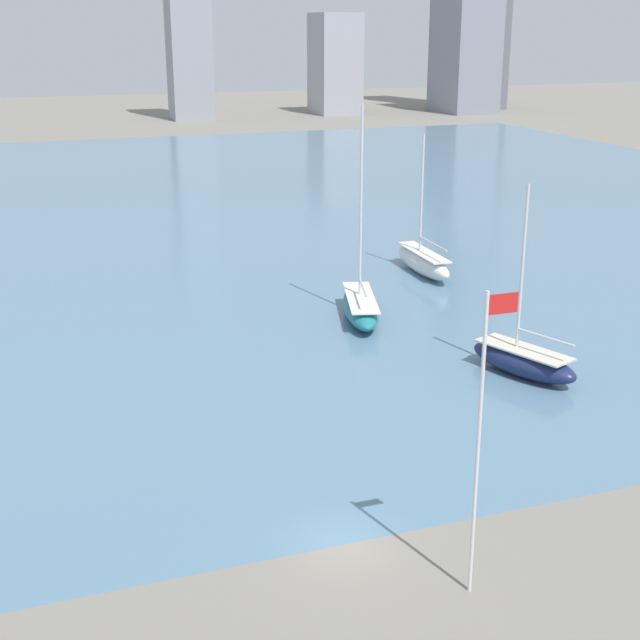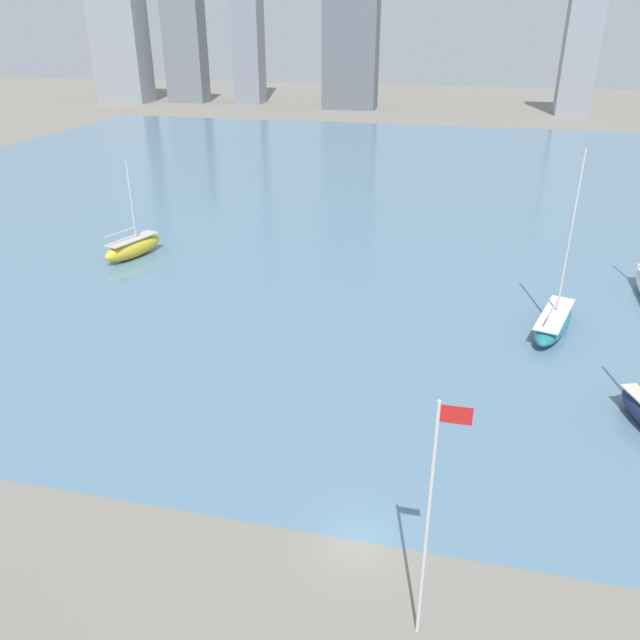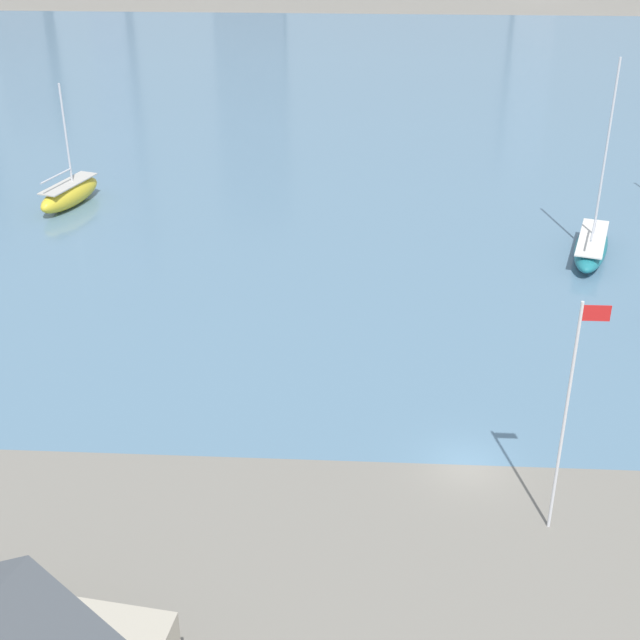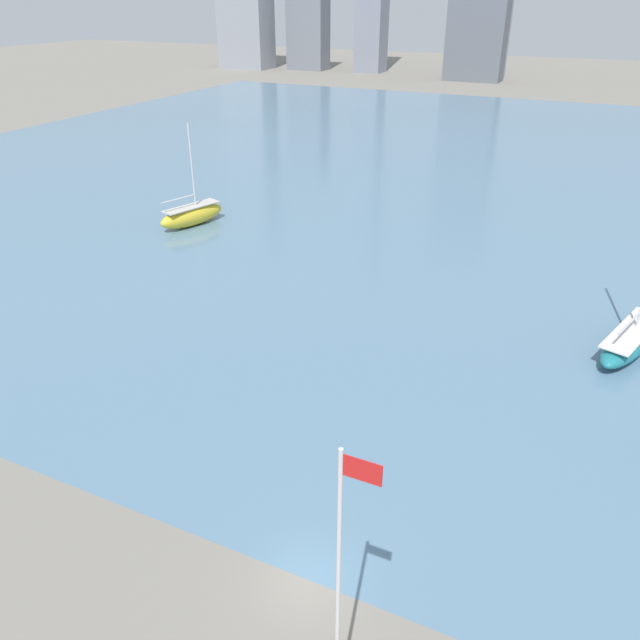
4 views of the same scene
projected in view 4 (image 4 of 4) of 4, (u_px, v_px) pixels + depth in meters
The scene contains 5 objects.
ground_plane at pixel (307, 580), 26.31m from camera, with size 500.00×500.00×0.00m, color gray.
harbor_water at pixel (542, 179), 82.27m from camera, with size 180.00×140.00×0.00m.
flag_pole at pixel (340, 587), 18.63m from camera, with size 1.24×0.14×11.46m.
sailboat_teal at pixel (631, 338), 42.75m from camera, with size 4.95×9.68×14.70m.
sailboat_yellow at pixel (192, 215), 65.64m from camera, with size 4.34×8.02×10.44m.
Camera 4 is at (8.23, -16.16, 22.00)m, focal length 35.00 mm.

